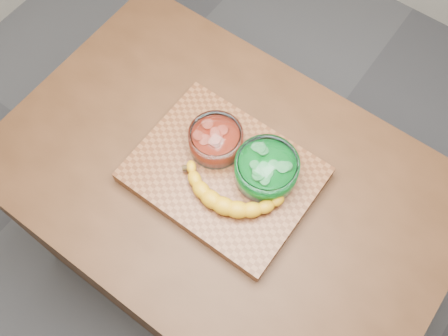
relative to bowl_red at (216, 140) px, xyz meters
The scene contains 6 objects.
ground 0.98m from the bowl_red, 37.83° to the right, with size 3.50×3.50×0.00m, color #545458.
counter 0.53m from the bowl_red, 37.83° to the right, with size 1.20×0.80×0.90m, color #492A16.
cutting_board 0.09m from the bowl_red, 37.83° to the right, with size 0.45×0.35×0.04m, color brown.
bowl_red is the anchor object (origin of this frame).
bowl_green 0.15m from the bowl_red, ahead, with size 0.16×0.16×0.07m.
banana 0.14m from the bowl_red, 39.62° to the right, with size 0.29×0.16×0.04m, color #CF9412, non-canonical shape.
Camera 1 is at (0.31, -0.43, 2.09)m, focal length 40.00 mm.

